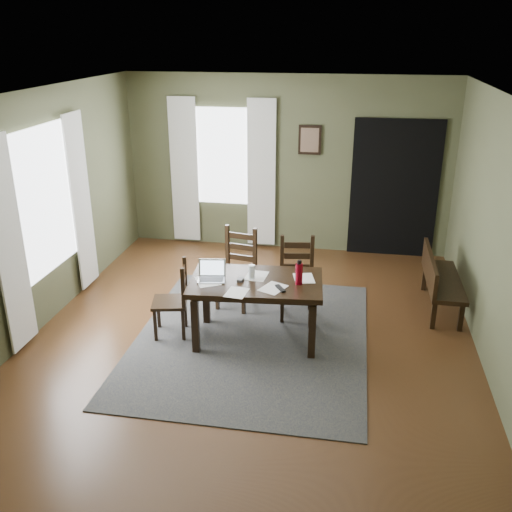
% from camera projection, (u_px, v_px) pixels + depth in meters
% --- Properties ---
extents(ground, '(5.00, 6.00, 0.01)m').
position_uv_depth(ground, '(251.00, 339.00, 6.54)').
color(ground, '#492C16').
extents(room_shell, '(5.02, 6.02, 2.71)m').
position_uv_depth(room_shell, '(251.00, 185.00, 5.86)').
color(room_shell, '#4F5336').
rests_on(room_shell, ground).
extents(rug, '(2.60, 3.20, 0.01)m').
position_uv_depth(rug, '(251.00, 338.00, 6.53)').
color(rug, '#373737').
rests_on(rug, ground).
extents(dining_table, '(1.51, 0.98, 0.72)m').
position_uv_depth(dining_table, '(256.00, 288.00, 6.28)').
color(dining_table, black).
rests_on(dining_table, rug).
extents(chair_end, '(0.46, 0.46, 0.88)m').
position_uv_depth(chair_end, '(174.00, 300.00, 6.47)').
color(chair_end, black).
rests_on(chair_end, rug).
extents(chair_back_left, '(0.51, 0.51, 1.00)m').
position_uv_depth(chair_back_left, '(237.00, 269.00, 7.16)').
color(chair_back_left, black).
rests_on(chair_back_left, rug).
extents(chair_back_right, '(0.48, 0.48, 0.98)m').
position_uv_depth(chair_back_right, '(297.00, 279.00, 6.91)').
color(chair_back_right, black).
rests_on(chair_back_right, rug).
extents(bench, '(0.41, 1.28, 0.72)m').
position_uv_depth(bench, '(438.00, 277.00, 7.08)').
color(bench, black).
rests_on(bench, ground).
extents(laptop, '(0.33, 0.28, 0.20)m').
position_uv_depth(laptop, '(212.00, 274.00, 6.27)').
color(laptop, '#B7B7BC').
rests_on(laptop, dining_table).
extents(computer_mouse, '(0.07, 0.10, 0.03)m').
position_uv_depth(computer_mouse, '(241.00, 280.00, 6.22)').
color(computer_mouse, '#3F3F42').
rests_on(computer_mouse, dining_table).
extents(tv_remote, '(0.14, 0.18, 0.02)m').
position_uv_depth(tv_remote, '(280.00, 288.00, 6.03)').
color(tv_remote, black).
rests_on(tv_remote, dining_table).
extents(drinking_glass, '(0.08, 0.08, 0.16)m').
position_uv_depth(drinking_glass, '(252.00, 272.00, 6.26)').
color(drinking_glass, silver).
rests_on(drinking_glass, dining_table).
extents(water_bottle, '(0.10, 0.10, 0.27)m').
position_uv_depth(water_bottle, '(299.00, 273.00, 6.11)').
color(water_bottle, '#A10C20').
rests_on(water_bottle, dining_table).
extents(paper_a, '(0.36, 0.39, 0.00)m').
position_uv_depth(paper_a, '(208.00, 281.00, 6.23)').
color(paper_a, white).
rests_on(paper_a, dining_table).
extents(paper_b, '(0.32, 0.36, 0.00)m').
position_uv_depth(paper_b, '(273.00, 288.00, 6.06)').
color(paper_b, white).
rests_on(paper_b, dining_table).
extents(paper_c, '(0.25, 0.31, 0.00)m').
position_uv_depth(paper_c, '(256.00, 276.00, 6.36)').
color(paper_c, white).
rests_on(paper_c, dining_table).
extents(paper_d, '(0.28, 0.32, 0.00)m').
position_uv_depth(paper_d, '(304.00, 278.00, 6.30)').
color(paper_d, white).
rests_on(paper_d, dining_table).
extents(paper_e, '(0.24, 0.29, 0.00)m').
position_uv_depth(paper_e, '(237.00, 293.00, 5.96)').
color(paper_e, white).
rests_on(paper_e, dining_table).
extents(window_left, '(0.01, 1.30, 1.70)m').
position_uv_depth(window_left, '(44.00, 201.00, 6.58)').
color(window_left, white).
rests_on(window_left, ground).
extents(window_back, '(1.00, 0.01, 1.50)m').
position_uv_depth(window_back, '(223.00, 156.00, 8.87)').
color(window_back, white).
rests_on(window_back, ground).
extents(curtain_left_near, '(0.03, 0.48, 2.30)m').
position_uv_depth(curtain_left_near, '(9.00, 246.00, 5.91)').
color(curtain_left_near, silver).
rests_on(curtain_left_near, ground).
extents(curtain_left_far, '(0.03, 0.48, 2.30)m').
position_uv_depth(curtain_left_far, '(81.00, 202.00, 7.41)').
color(curtain_left_far, silver).
rests_on(curtain_left_far, ground).
extents(curtain_back_left, '(0.44, 0.03, 2.30)m').
position_uv_depth(curtain_back_left, '(184.00, 171.00, 9.04)').
color(curtain_back_left, silver).
rests_on(curtain_back_left, ground).
extents(curtain_back_right, '(0.44, 0.03, 2.30)m').
position_uv_depth(curtain_back_right, '(261.00, 174.00, 8.84)').
color(curtain_back_right, silver).
rests_on(curtain_back_right, ground).
extents(framed_picture, '(0.34, 0.03, 0.44)m').
position_uv_depth(framed_picture, '(310.00, 140.00, 8.54)').
color(framed_picture, black).
rests_on(framed_picture, ground).
extents(doorway_back, '(1.30, 0.03, 2.10)m').
position_uv_depth(doorway_back, '(394.00, 189.00, 8.59)').
color(doorway_back, black).
rests_on(doorway_back, ground).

